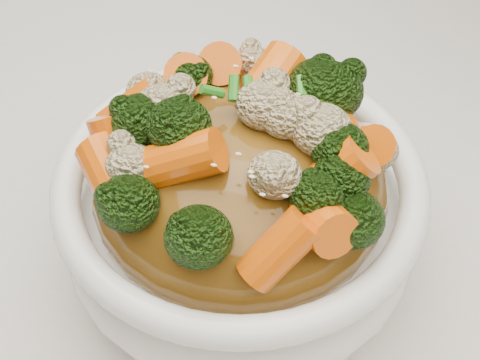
% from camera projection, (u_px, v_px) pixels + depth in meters
% --- Properties ---
extents(tablecloth, '(1.20, 0.80, 0.04)m').
position_uv_depth(tablecloth, '(257.00, 296.00, 0.41)').
color(tablecloth, silver).
rests_on(tablecloth, dining_table).
extents(bowl, '(0.22, 0.22, 0.08)m').
position_uv_depth(bowl, '(240.00, 215.00, 0.38)').
color(bowl, white).
rests_on(bowl, tablecloth).
extents(sauce_base, '(0.17, 0.17, 0.09)m').
position_uv_depth(sauce_base, '(240.00, 183.00, 0.36)').
color(sauce_base, '#603D10').
rests_on(sauce_base, bowl).
extents(carrots, '(0.17, 0.17, 0.05)m').
position_uv_depth(carrots, '(240.00, 103.00, 0.32)').
color(carrots, '#E45C07').
rests_on(carrots, sauce_base).
extents(broccoli, '(0.17, 0.17, 0.04)m').
position_uv_depth(broccoli, '(240.00, 104.00, 0.32)').
color(broccoli, black).
rests_on(broccoli, sauce_base).
extents(cauliflower, '(0.17, 0.17, 0.03)m').
position_uv_depth(cauliflower, '(240.00, 107.00, 0.32)').
color(cauliflower, '#CCBC8B').
rests_on(cauliflower, sauce_base).
extents(scallions, '(0.13, 0.13, 0.02)m').
position_uv_depth(scallions, '(240.00, 101.00, 0.32)').
color(scallions, '#24741A').
rests_on(scallions, sauce_base).
extents(sesame_seeds, '(0.16, 0.16, 0.01)m').
position_uv_depth(sesame_seeds, '(240.00, 101.00, 0.32)').
color(sesame_seeds, beige).
rests_on(sesame_seeds, sauce_base).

